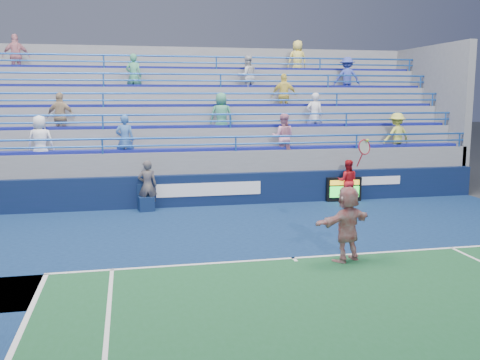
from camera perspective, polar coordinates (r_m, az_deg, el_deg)
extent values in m
plane|color=#333538|center=(12.60, 5.69, -8.38)|extent=(120.00, 120.00, 0.00)
cube|color=#0E2449|center=(14.63, 3.08, -5.87)|extent=(18.00, 8.40, 0.02)
cube|color=white|center=(12.59, 5.69, -8.28)|extent=(11.00, 0.10, 0.01)
cube|color=white|center=(12.50, 5.83, -8.41)|extent=(0.08, 0.30, 0.01)
cube|color=#0A1937|center=(18.60, -0.33, -0.96)|extent=(18.00, 0.30, 1.10)
cube|color=white|center=(18.27, -3.30, -1.00)|extent=(3.60, 0.02, 0.45)
cube|color=white|center=(20.12, 14.43, -0.06)|extent=(1.80, 0.02, 0.30)
cube|color=slate|center=(21.47, -1.91, 0.36)|extent=(18.00, 5.60, 1.10)
cube|color=slate|center=(21.41, -1.91, 1.35)|extent=(18.00, 5.60, 1.85)
cube|color=#151C92|center=(19.01, -0.69, 3.36)|extent=(17.40, 0.45, 0.10)
cylinder|color=#2055B0|center=(18.58, -0.46, 4.62)|extent=(18.00, 0.07, 0.07)
cube|color=slate|center=(21.86, -2.15, 2.49)|extent=(18.00, 4.60, 2.60)
cube|color=#151C92|center=(19.93, -1.26, 5.77)|extent=(17.40, 0.45, 0.10)
cylinder|color=#2055B0|center=(19.52, -1.05, 7.03)|extent=(18.00, 0.07, 0.07)
cube|color=slate|center=(22.31, -2.37, 3.59)|extent=(18.00, 3.60, 3.35)
cube|color=#151C92|center=(20.89, -1.78, 7.97)|extent=(17.40, 0.45, 0.10)
cylinder|color=#2055B0|center=(20.49, -1.59, 9.21)|extent=(18.00, 0.07, 0.07)
cube|color=slate|center=(22.77, -2.59, 4.64)|extent=(18.00, 2.60, 4.10)
cube|color=#151C92|center=(21.87, -2.26, 9.98)|extent=(17.40, 0.45, 0.10)
cylinder|color=#2055B0|center=(21.49, -2.08, 11.20)|extent=(18.00, 0.07, 0.07)
cube|color=slate|center=(23.24, -2.80, 5.65)|extent=(18.00, 1.60, 4.85)
cube|color=#151C92|center=(22.89, -2.70, 11.80)|extent=(17.40, 0.45, 0.10)
cylinder|color=#2055B0|center=(22.52, -2.54, 13.00)|extent=(18.00, 0.07, 0.07)
imported|color=silver|center=(22.11, 0.77, 10.96)|extent=(0.92, 0.77, 1.70)
imported|color=#D3D552|center=(21.12, 16.36, 4.59)|extent=(1.19, 0.81, 1.70)
imported|color=#3948AC|center=(23.45, 11.35, 10.67)|extent=(1.21, 0.86, 1.70)
imported|color=#479D73|center=(21.58, -11.26, 10.84)|extent=(0.71, 0.57, 1.70)
imported|color=#42936E|center=(19.87, -1.99, 6.86)|extent=(0.91, 0.68, 1.70)
imported|color=pink|center=(19.41, 4.61, 4.57)|extent=(0.98, 0.85, 1.70)
imported|color=#FFE663|center=(23.76, 6.14, 12.57)|extent=(0.83, 0.54, 1.70)
imported|color=#F5DE5F|center=(21.45, 4.74, 8.99)|extent=(1.06, 0.60, 1.70)
imported|color=tan|center=(19.70, -18.57, 6.39)|extent=(1.07, 0.64, 1.70)
imported|color=#3863A8|center=(18.61, -12.17, 4.22)|extent=(0.67, 0.48, 1.70)
imported|color=white|center=(20.80, 7.94, 6.87)|extent=(0.66, 0.48, 1.70)
imported|color=pink|center=(22.98, -22.76, 12.07)|extent=(1.07, 0.65, 1.70)
imported|color=white|center=(18.83, -20.52, 3.90)|extent=(0.87, 0.60, 1.70)
cube|color=black|center=(19.48, 11.02, -1.00)|extent=(1.28, 0.21, 0.88)
cube|color=gold|center=(19.36, 11.13, -0.27)|extent=(1.08, 0.02, 0.18)
cube|color=#19E533|center=(19.42, 11.10, -1.24)|extent=(1.08, 0.02, 0.40)
cube|color=#0D1E42|center=(17.85, -10.00, -2.52)|extent=(0.56, 0.56, 0.49)
cube|color=#0D1E42|center=(17.98, -10.06, -1.03)|extent=(0.49, 0.13, 0.38)
imported|color=silver|center=(12.40, 11.37, -4.62)|extent=(1.69, 1.12, 1.74)
torus|color=#A81423|center=(12.26, 13.12, 3.44)|extent=(0.36, 0.20, 0.35)
cylinder|color=#A81423|center=(12.25, 12.65, 2.08)|extent=(0.08, 0.20, 0.32)
sphere|color=#BFDA32|center=(12.22, 13.46, 4.13)|extent=(0.07, 0.07, 0.07)
imported|color=#141A37|center=(17.79, -9.84, -0.60)|extent=(0.63, 0.42, 1.68)
imported|color=#B5141C|center=(19.37, 11.37, -0.11)|extent=(0.88, 0.78, 1.52)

